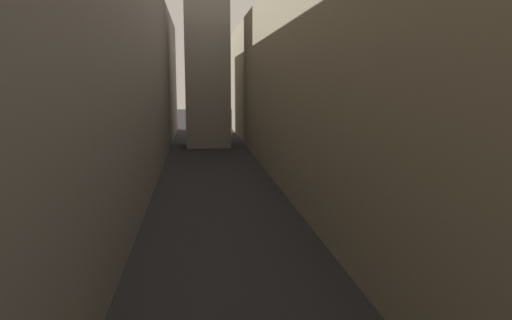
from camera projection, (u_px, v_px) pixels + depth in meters
ground_plane at (217, 186)px, 44.51m from camera, size 264.00×264.00×0.00m
building_block_left at (70, 75)px, 43.40m from camera, size 14.49×108.00×19.82m
building_block_right at (355, 82)px, 46.60m from camera, size 15.64×108.00×18.78m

